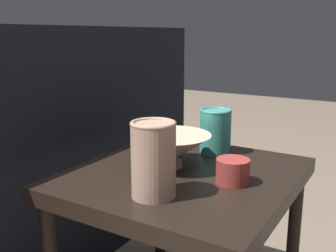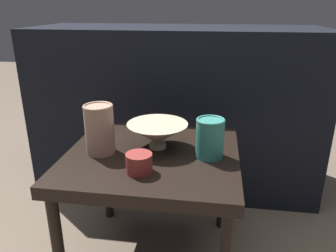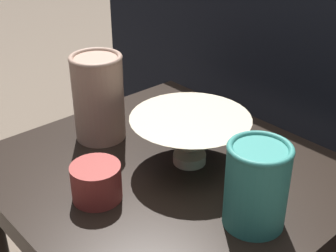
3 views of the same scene
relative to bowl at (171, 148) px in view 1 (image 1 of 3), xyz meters
name	(u,v)px [view 1 (image 1 of 3)]	position (x,y,z in m)	size (l,w,h in m)	color
table	(184,190)	(-0.01, -0.04, -0.10)	(0.56, 0.53, 0.44)	black
couch_backdrop	(19,149)	(-0.01, 0.59, -0.09)	(1.38, 0.50, 0.80)	black
bowl	(171,148)	(0.00, 0.00, 0.00)	(0.20, 0.20, 0.09)	#C1B293
vase_textured_left	(153,158)	(-0.18, -0.06, 0.03)	(0.10, 0.10, 0.16)	tan
vase_colorful_right	(214,130)	(0.18, -0.04, 0.01)	(0.09, 0.09, 0.13)	teal
cup	(233,171)	(-0.02, -0.18, -0.02)	(0.08, 0.08, 0.06)	maroon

